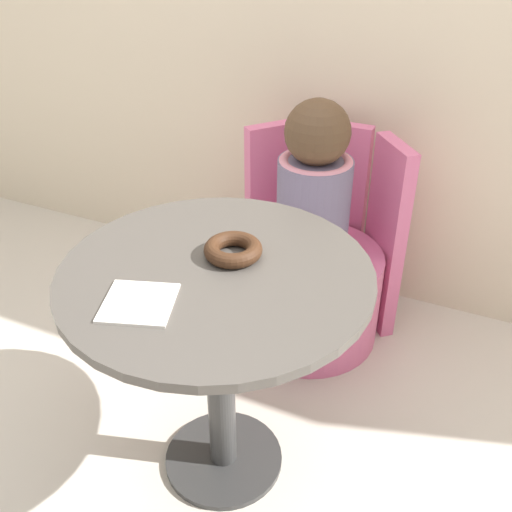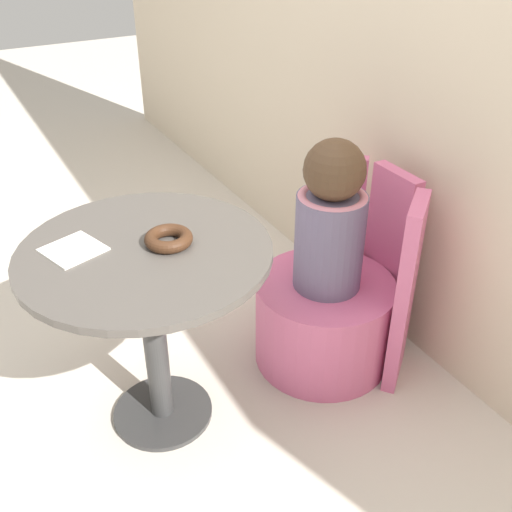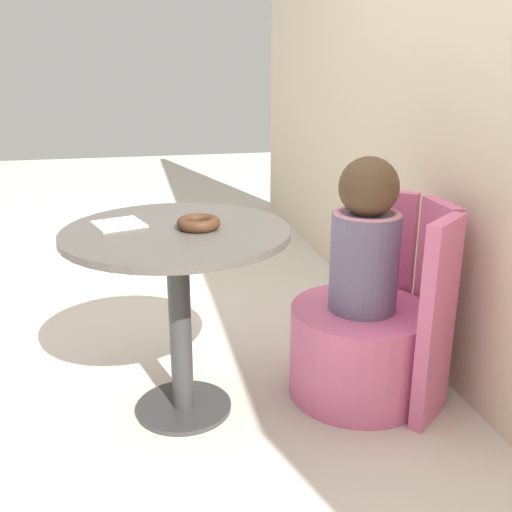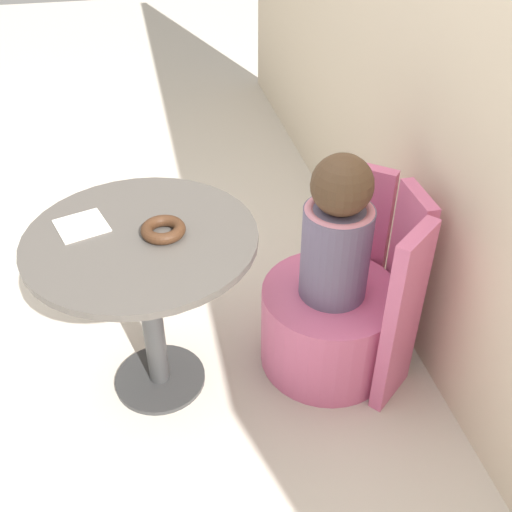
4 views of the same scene
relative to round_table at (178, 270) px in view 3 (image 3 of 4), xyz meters
The scene contains 8 objects.
ground_plane 0.55m from the round_table, 121.80° to the right, with size 12.00×12.00×0.00m, color beige.
back_wall 1.26m from the round_table, 91.86° to the left, with size 6.00×0.06×2.40m.
round_table is the anchor object (origin of this frame).
tub_chair 0.76m from the round_table, 88.50° to the left, with size 0.52×0.52×0.35m.
booth_backrest 0.90m from the round_table, 88.87° to the left, with size 0.62×0.23×0.74m.
child_figure 0.67m from the round_table, 88.50° to the left, with size 0.25×0.25×0.56m.
donut 0.18m from the round_table, 81.97° to the left, with size 0.15×0.15×0.04m.
paper_napkin 0.26m from the round_table, 116.74° to the right, with size 0.20×0.20×0.01m.
Camera 3 is at (1.96, -0.08, 1.23)m, focal length 42.00 mm.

